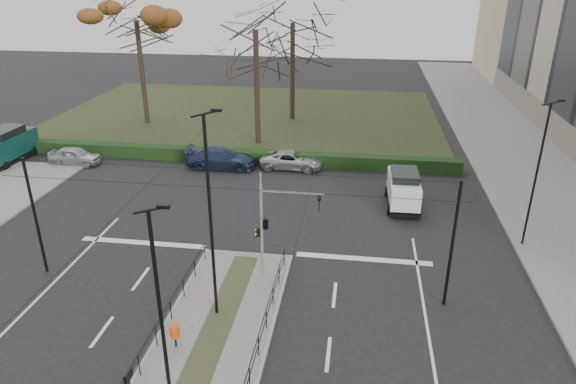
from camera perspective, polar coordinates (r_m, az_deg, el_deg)
name	(u,v)px	position (r m, az deg, el deg)	size (l,w,h in m)	color
ground	(224,312)	(23.25, -7.07, -13.12)	(140.00, 140.00, 0.00)	black
median_island	(208,350)	(21.34, -8.86, -16.91)	(4.40, 15.00, 0.14)	slate
sidewalk_east	(520,160)	(44.04, 24.40, 3.25)	(8.00, 90.00, 0.14)	slate
park	(247,115)	(52.99, -4.56, 8.49)	(38.00, 26.00, 0.10)	#263018
hedge	(210,155)	(40.48, -8.66, 4.13)	(38.00, 1.00, 1.00)	black
median_railing	(206,333)	(20.69, -9.10, -15.18)	(4.14, 13.24, 0.92)	black
catenary	(230,226)	(22.76, -6.47, -3.78)	(20.00, 34.00, 6.00)	black
traffic_light	(267,222)	(24.17, -2.33, -3.38)	(3.21, 1.80, 4.69)	gray
litter_bin	(175,331)	(21.20, -12.49, -14.89)	(0.38, 0.38, 0.97)	black
info_panel	(129,381)	(18.36, -17.26, -19.42)	(0.11, 0.49, 1.89)	black
streetlamp_median_near	(162,325)	(16.03, -13.77, -14.14)	(0.67, 0.14, 8.00)	black
streetlamp_median_far	(211,218)	(20.64, -8.56, -2.83)	(0.75, 0.15, 9.04)	black
streetlamp_sidewalk	(537,174)	(29.13, 25.92, 1.77)	(0.66, 0.14, 7.91)	black
parked_car_first	(75,156)	(42.53, -22.61, 3.74)	(1.58, 3.94, 1.34)	#9EA1A6
parked_car_third	(221,158)	(38.88, -7.43, 3.78)	(2.13, 5.24, 1.52)	#1F2B4A
parked_car_fourth	(291,160)	(38.46, 0.39, 3.58)	(2.15, 4.65, 1.29)	#9EA1A6
white_van	(403,188)	(32.88, 12.70, 0.45)	(2.06, 4.33, 2.32)	white
green_van	(6,145)	(45.06, -28.80, 4.61)	(2.21, 5.38, 2.65)	#0B322D
rust_tree	(136,21)	(50.21, -16.51, 17.77)	(8.88, 8.88, 12.36)	black
bare_tree_center	(293,30)	(49.91, 0.52, 17.54)	(8.64, 8.64, 12.07)	black
bare_tree_near	(256,39)	(42.34, -3.61, 16.65)	(7.49, 7.49, 12.35)	black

